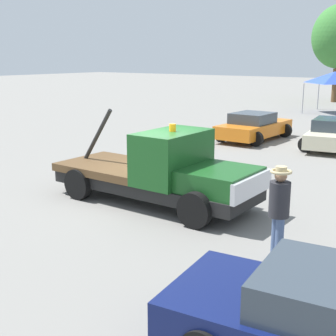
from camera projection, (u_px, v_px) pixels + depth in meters
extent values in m
plane|color=gray|center=(154.00, 202.00, 13.12)|extent=(160.00, 160.00, 0.00)
cube|color=black|center=(153.00, 184.00, 12.99)|extent=(5.88, 1.96, 0.35)
cube|color=#19511E|center=(220.00, 180.00, 11.68)|extent=(1.65, 1.85, 0.55)
cube|color=silver|center=(252.00, 186.00, 11.18)|extent=(0.12, 1.96, 0.50)
cube|color=#19511E|center=(172.00, 157.00, 12.42)|extent=(1.29, 2.18, 1.36)
cube|color=brown|center=(114.00, 167.00, 13.77)|extent=(2.94, 2.18, 0.22)
cylinder|color=black|center=(98.00, 135.00, 13.92)|extent=(1.19, 0.12, 1.63)
cylinder|color=orange|center=(173.00, 128.00, 12.24)|extent=(0.18, 0.18, 0.20)
cylinder|color=black|center=(236.00, 190.00, 12.66)|extent=(0.88, 0.26, 0.88)
cylinder|color=black|center=(195.00, 210.00, 11.03)|extent=(0.88, 0.26, 0.88)
cylinder|color=black|center=(126.00, 170.00, 14.92)|extent=(0.88, 0.26, 0.88)
cylinder|color=black|center=(78.00, 184.00, 13.29)|extent=(0.88, 0.26, 0.88)
cylinder|color=black|center=(254.00, 291.00, 7.45)|extent=(0.68, 0.22, 0.68)
cylinder|color=#475B84|center=(279.00, 240.00, 9.23)|extent=(0.17, 0.17, 0.90)
cylinder|color=#475B84|center=(275.00, 236.00, 9.45)|extent=(0.17, 0.17, 0.90)
cylinder|color=#28282D|center=(280.00, 199.00, 9.15)|extent=(0.41, 0.41, 0.71)
sphere|color=#A87A56|center=(281.00, 176.00, 9.04)|extent=(0.24, 0.24, 0.24)
torus|color=tan|center=(281.00, 172.00, 9.02)|extent=(0.42, 0.42, 0.06)
cylinder|color=tan|center=(281.00, 169.00, 9.01)|extent=(0.22, 0.22, 0.11)
cube|color=orange|center=(254.00, 129.00, 22.82)|extent=(2.04, 4.68, 0.60)
cube|color=#333D47|center=(253.00, 118.00, 22.51)|extent=(1.74, 1.99, 0.50)
cylinder|color=black|center=(253.00, 127.00, 24.62)|extent=(0.68, 0.22, 0.68)
cylinder|color=black|center=(285.00, 131.00, 23.54)|extent=(0.68, 0.22, 0.68)
cylinder|color=black|center=(221.00, 135.00, 22.19)|extent=(0.68, 0.22, 0.68)
cylinder|color=black|center=(256.00, 139.00, 21.12)|extent=(0.68, 0.22, 0.68)
cube|color=beige|center=(335.00, 136.00, 20.73)|extent=(2.60, 4.93, 0.60)
cube|color=#333D47|center=(335.00, 124.00, 20.40)|extent=(1.96, 2.20, 0.50)
cylinder|color=black|center=(320.00, 134.00, 22.56)|extent=(0.68, 0.22, 0.68)
cylinder|color=black|center=(306.00, 145.00, 19.80)|extent=(0.68, 0.22, 0.68)
cylinder|color=#9E9EA3|center=(303.00, 98.00, 33.29)|extent=(0.07, 0.07, 2.11)
cylinder|color=#9E9EA3|center=(318.00, 95.00, 35.84)|extent=(0.07, 0.07, 2.11)
pyramid|color=#2D4CB7|center=(335.00, 77.00, 33.30)|extent=(3.25, 3.25, 0.82)
cylinder|color=brown|center=(335.00, 85.00, 41.53)|extent=(0.59, 0.59, 2.94)
cube|color=black|center=(218.00, 176.00, 15.91)|extent=(0.40, 0.40, 0.04)
cone|color=orange|center=(218.00, 168.00, 15.85)|extent=(0.36, 0.36, 0.55)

